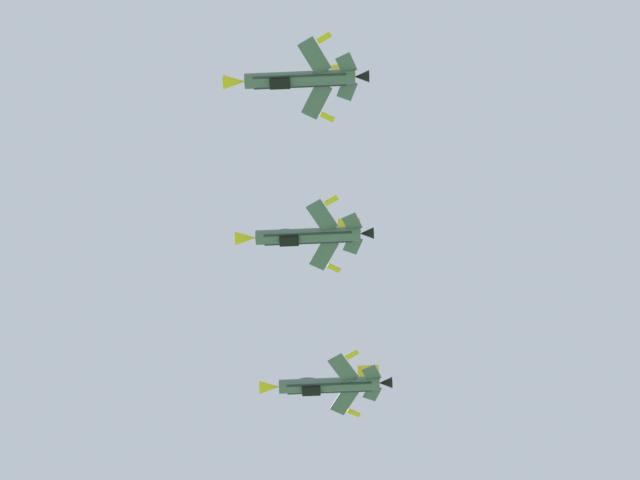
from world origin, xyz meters
The scene contains 3 objects.
fighter_jet_left_wing centered at (3.56, 13.32, 112.55)m, with size 15.97×10.26×4.65m.
fighter_jet_right_wing centered at (5.22, 31.33, 113.29)m, with size 15.97×10.23×4.70m.
fighter_jet_left_outer centered at (8.56, 49.80, 112.86)m, with size 15.97×10.22×4.70m.
Camera 1 is at (5.27, -3.23, 1.44)m, focal length 57.31 mm.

